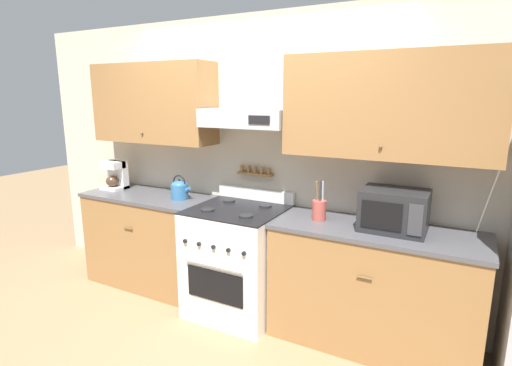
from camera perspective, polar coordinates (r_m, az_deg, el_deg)
name	(u,v)px	position (r m, az deg, el deg)	size (l,w,h in m)	color
ground_plane	(223,323)	(3.55, -4.68, -19.34)	(16.00, 16.00, 0.00)	#937551
wall_back	(260,141)	(3.50, 0.52, 6.08)	(5.20, 0.46, 2.55)	beige
counter_left	(152,239)	(4.16, -14.64, -7.75)	(1.31, 0.61, 0.92)	olive
counter_right	(372,287)	(3.21, 16.30, -14.08)	(1.51, 0.61, 0.92)	olive
stove_range	(238,260)	(3.52, -2.65, -10.98)	(0.76, 0.74, 1.04)	white
tea_kettle	(180,189)	(3.76, -10.86, -0.87)	(0.20, 0.16, 0.23)	teal
coffee_maker	(115,175)	(4.34, -19.46, 1.09)	(0.22, 0.20, 0.29)	white
microwave	(394,210)	(2.99, 19.12, -3.70)	(0.45, 0.35, 0.30)	#232326
utensil_crock	(319,209)	(3.12, 9.00, -3.73)	(0.11, 0.11, 0.31)	#B24C42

